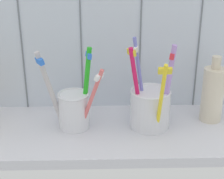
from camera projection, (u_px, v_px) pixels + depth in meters
The scene contains 5 objects.
counter_slab at pixel (112, 133), 76.05cm from camera, with size 64.00×22.00×2.00cm, color silver.
tile_wall_back at pixel (111, 17), 78.51cm from camera, with size 64.00×2.20×45.00cm.
toothbrush_cup_left at pixel (74, 107), 74.59cm from camera, with size 13.18×7.89×17.13cm.
toothbrush_cup_right at pixel (150, 106), 74.93cm from camera, with size 9.58×13.16×18.88cm.
ceramic_vase at pixel (213, 94), 77.12cm from camera, with size 4.57×4.57×14.28cm.
Camera 1 is at (-1.83, -66.18, 39.49)cm, focal length 59.07 mm.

